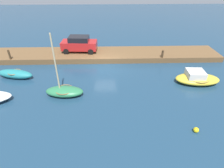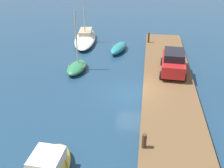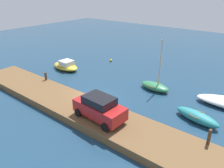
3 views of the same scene
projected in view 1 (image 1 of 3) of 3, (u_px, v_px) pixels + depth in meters
ground_plane at (105, 67)px, 20.34m from camera, size 84.00×84.00×0.00m
dock_platform at (105, 55)px, 22.39m from camera, size 27.07×3.88×0.61m
rowboat_green at (64, 91)px, 15.54m from camera, size 3.28×1.74×5.32m
motorboat_yellow at (197, 78)px, 17.20m from camera, size 4.13×2.26×1.24m
rowboat_teal at (15, 74)px, 18.07m from camera, size 3.80×1.95×0.81m
mooring_post_west at (163, 54)px, 20.73m from camera, size 0.24×0.24×0.83m
mooring_post_mid_west at (9, 55)px, 20.25m from camera, size 0.21×0.21×1.08m
parked_car at (79, 44)px, 21.98m from camera, size 4.24×2.24×1.85m
marker_buoy at (196, 130)px, 12.11m from camera, size 0.36×0.36×0.36m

